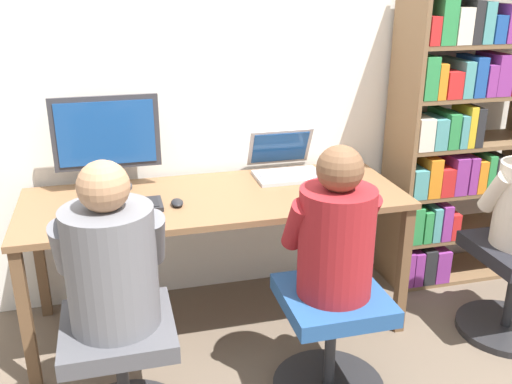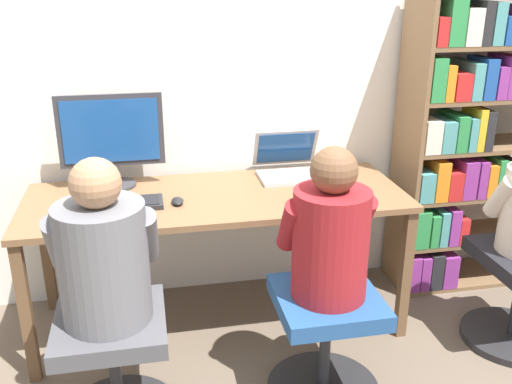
% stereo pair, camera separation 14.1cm
% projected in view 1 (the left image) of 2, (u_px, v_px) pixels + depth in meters
% --- Properties ---
extents(ground_plane, '(14.00, 14.00, 0.00)m').
position_uv_depth(ground_plane, '(232.00, 361.00, 2.71)').
color(ground_plane, brown).
extents(wall_back, '(10.00, 0.05, 2.60)m').
position_uv_depth(wall_back, '(197.00, 62.00, 2.93)').
color(wall_back, white).
rests_on(wall_back, ground_plane).
extents(desk, '(1.85, 0.69, 0.71)m').
position_uv_depth(desk, '(215.00, 209.00, 2.79)').
color(desk, brown).
rests_on(desk, ground_plane).
extents(desktop_monitor, '(0.51, 0.20, 0.47)m').
position_uv_depth(desktop_monitor, '(107.00, 141.00, 2.77)').
color(desktop_monitor, '#333338').
rests_on(desktop_monitor, desk).
extents(laptop, '(0.35, 0.33, 0.23)m').
position_uv_depth(laptop, '(286.00, 166.00, 3.05)').
color(laptop, '#B7B7BC').
rests_on(laptop, desk).
extents(keyboard, '(0.44, 0.16, 0.03)m').
position_uv_depth(keyboard, '(114.00, 208.00, 2.60)').
color(keyboard, '#232326').
rests_on(keyboard, desk).
extents(computer_mouse_by_keyboard, '(0.06, 0.09, 0.03)m').
position_uv_depth(computer_mouse_by_keyboard, '(177.00, 203.00, 2.65)').
color(computer_mouse_by_keyboard, black).
rests_on(computer_mouse_by_keyboard, desk).
extents(office_chair_left, '(0.49, 0.49, 0.50)m').
position_uv_depth(office_chair_left, '(122.00, 370.00, 2.22)').
color(office_chair_left, '#262628').
rests_on(office_chair_left, ground_plane).
extents(office_chair_right, '(0.49, 0.49, 0.50)m').
position_uv_depth(office_chair_right, '(331.00, 336.00, 2.42)').
color(office_chair_right, '#262628').
rests_on(office_chair_right, ground_plane).
extents(person_at_monitor, '(0.41, 0.34, 0.64)m').
position_uv_depth(person_at_monitor, '(111.00, 258.00, 2.05)').
color(person_at_monitor, slate).
rests_on(person_at_monitor, office_chair_left).
extents(person_at_laptop, '(0.37, 0.32, 0.63)m').
position_uv_depth(person_at_laptop, '(336.00, 232.00, 2.26)').
color(person_at_laptop, maroon).
rests_on(person_at_laptop, office_chair_right).
extents(bookshelf, '(0.83, 0.34, 1.66)m').
position_uv_depth(bookshelf, '(454.00, 142.00, 3.19)').
color(bookshelf, brown).
rests_on(bookshelf, ground_plane).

